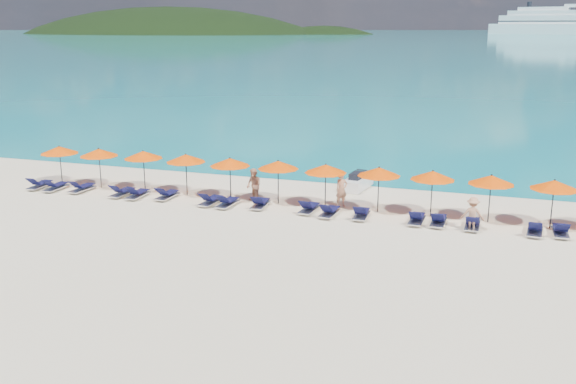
% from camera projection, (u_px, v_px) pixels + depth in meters
% --- Properties ---
extents(ground, '(1400.00, 1400.00, 0.00)m').
position_uv_depth(ground, '(266.00, 235.00, 27.89)').
color(ground, beige).
extents(sea, '(1600.00, 1300.00, 0.01)m').
position_uv_depth(sea, '(496.00, 33.00, 633.96)').
color(sea, '#1FA9B2').
rests_on(sea, ground).
extents(headland_main, '(374.00, 242.00, 126.50)m').
position_uv_depth(headland_main, '(169.00, 74.00, 624.61)').
color(headland_main, black).
rests_on(headland_main, ground).
extents(headland_small, '(162.00, 126.00, 85.50)m').
position_uv_depth(headland_small, '(323.00, 73.00, 596.61)').
color(headland_small, black).
rests_on(headland_small, ground).
extents(cruise_ship, '(122.52, 52.43, 33.94)m').
position_uv_depth(cruise_ship, '(562.00, 24.00, 563.50)').
color(cruise_ship, white).
rests_on(cruise_ship, ground).
extents(jetski, '(1.31, 2.76, 0.95)m').
position_uv_depth(jetski, '(357.00, 182.00, 35.66)').
color(jetski, white).
rests_on(jetski, ground).
extents(beachgoer_a, '(0.76, 0.75, 1.76)m').
position_uv_depth(beachgoer_a, '(342.00, 190.00, 32.05)').
color(beachgoer_a, tan).
rests_on(beachgoer_a, ground).
extents(beachgoer_b, '(0.98, 0.91, 1.77)m').
position_uv_depth(beachgoer_b, '(254.00, 186.00, 32.86)').
color(beachgoer_b, tan).
rests_on(beachgoer_b, ground).
extents(beachgoer_c, '(1.01, 0.49, 1.54)m').
position_uv_depth(beachgoer_c, '(473.00, 214.00, 28.30)').
color(beachgoer_c, tan).
rests_on(beachgoer_c, ground).
extents(umbrella_0, '(2.10, 2.10, 2.28)m').
position_uv_depth(umbrella_0, '(59.00, 150.00, 36.19)').
color(umbrella_0, black).
rests_on(umbrella_0, ground).
extents(umbrella_1, '(2.10, 2.10, 2.28)m').
position_uv_depth(umbrella_1, '(99.00, 152.00, 35.48)').
color(umbrella_1, black).
rests_on(umbrella_1, ground).
extents(umbrella_2, '(2.10, 2.10, 2.28)m').
position_uv_depth(umbrella_2, '(143.00, 155.00, 34.84)').
color(umbrella_2, black).
rests_on(umbrella_2, ground).
extents(umbrella_3, '(2.10, 2.10, 2.28)m').
position_uv_depth(umbrella_3, '(186.00, 158.00, 33.95)').
color(umbrella_3, black).
rests_on(umbrella_3, ground).
extents(umbrella_4, '(2.10, 2.10, 2.28)m').
position_uv_depth(umbrella_4, '(230.00, 162.00, 33.00)').
color(umbrella_4, black).
rests_on(umbrella_4, ground).
extents(umbrella_5, '(2.10, 2.10, 2.28)m').
position_uv_depth(umbrella_5, '(278.00, 165.00, 32.34)').
color(umbrella_5, black).
rests_on(umbrella_5, ground).
extents(umbrella_6, '(2.10, 2.10, 2.28)m').
position_uv_depth(umbrella_6, '(326.00, 169.00, 31.49)').
color(umbrella_6, black).
rests_on(umbrella_6, ground).
extents(umbrella_7, '(2.10, 2.10, 2.28)m').
position_uv_depth(umbrella_7, '(379.00, 172.00, 30.86)').
color(umbrella_7, black).
rests_on(umbrella_7, ground).
extents(umbrella_8, '(2.10, 2.10, 2.28)m').
position_uv_depth(umbrella_8, '(433.00, 175.00, 30.11)').
color(umbrella_8, black).
rests_on(umbrella_8, ground).
extents(umbrella_9, '(2.10, 2.10, 2.28)m').
position_uv_depth(umbrella_9, '(491.00, 180.00, 29.25)').
color(umbrella_9, black).
rests_on(umbrella_9, ground).
extents(umbrella_10, '(2.10, 2.10, 2.28)m').
position_uv_depth(umbrella_10, '(554.00, 185.00, 28.34)').
color(umbrella_10, black).
rests_on(umbrella_10, ground).
extents(lounger_0, '(0.66, 1.71, 0.66)m').
position_uv_depth(lounger_0, '(40.00, 184.00, 35.75)').
color(lounger_0, silver).
rests_on(lounger_0, ground).
extents(lounger_1, '(0.63, 1.70, 0.66)m').
position_uv_depth(lounger_1, '(55.00, 186.00, 35.34)').
color(lounger_1, silver).
rests_on(lounger_1, ground).
extents(lounger_2, '(0.75, 1.74, 0.66)m').
position_uv_depth(lounger_2, '(82.00, 188.00, 35.05)').
color(lounger_2, silver).
rests_on(lounger_2, ground).
extents(lounger_3, '(0.76, 1.75, 0.66)m').
position_uv_depth(lounger_3, '(122.00, 192.00, 34.15)').
color(lounger_3, silver).
rests_on(lounger_3, ground).
extents(lounger_4, '(0.65, 1.71, 0.66)m').
position_uv_depth(lounger_4, '(137.00, 194.00, 33.79)').
color(lounger_4, silver).
rests_on(lounger_4, ground).
extents(lounger_5, '(0.69, 1.72, 0.66)m').
position_uv_depth(lounger_5, '(167.00, 195.00, 33.62)').
color(lounger_5, silver).
rests_on(lounger_5, ground).
extents(lounger_6, '(0.78, 1.75, 0.66)m').
position_uv_depth(lounger_6, '(211.00, 200.00, 32.54)').
color(lounger_6, silver).
rests_on(lounger_6, ground).
extents(lounger_7, '(0.71, 1.73, 0.66)m').
position_uv_depth(lounger_7, '(227.00, 202.00, 32.18)').
color(lounger_7, silver).
rests_on(lounger_7, ground).
extents(lounger_8, '(0.72, 1.73, 0.66)m').
position_uv_depth(lounger_8, '(260.00, 203.00, 32.00)').
color(lounger_8, silver).
rests_on(lounger_8, ground).
extents(lounger_9, '(0.73, 1.74, 0.66)m').
position_uv_depth(lounger_9, '(309.00, 208.00, 31.21)').
color(lounger_9, silver).
rests_on(lounger_9, ground).
extents(lounger_10, '(0.74, 1.74, 0.66)m').
position_uv_depth(lounger_10, '(329.00, 211.00, 30.60)').
color(lounger_10, silver).
rests_on(lounger_10, ground).
extents(lounger_11, '(0.68, 1.72, 0.66)m').
position_uv_depth(lounger_11, '(361.00, 214.00, 30.26)').
color(lounger_11, silver).
rests_on(lounger_11, ground).
extents(lounger_12, '(0.65, 1.71, 0.66)m').
position_uv_depth(lounger_12, '(417.00, 218.00, 29.49)').
color(lounger_12, silver).
rests_on(lounger_12, ground).
extents(lounger_13, '(0.65, 1.71, 0.66)m').
position_uv_depth(lounger_13, '(438.00, 220.00, 29.22)').
color(lounger_13, silver).
rests_on(lounger_13, ground).
extents(lounger_14, '(0.63, 1.71, 0.66)m').
position_uv_depth(lounger_14, '(472.00, 224.00, 28.72)').
color(lounger_14, silver).
rests_on(lounger_14, ground).
extents(lounger_15, '(0.76, 1.75, 0.66)m').
position_uv_depth(lounger_15, '(535.00, 229.00, 27.92)').
color(lounger_15, silver).
rests_on(lounger_15, ground).
extents(lounger_16, '(0.66, 1.72, 0.66)m').
position_uv_depth(lounger_16, '(561.00, 230.00, 27.78)').
color(lounger_16, silver).
rests_on(lounger_16, ground).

